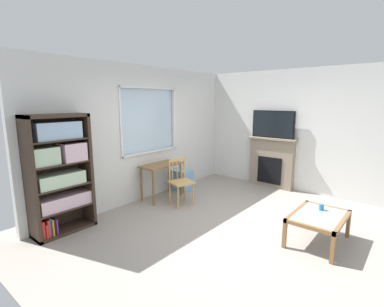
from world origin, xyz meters
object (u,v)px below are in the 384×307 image
sippy_cup (321,207)px  desk_under_window (161,170)px  bookshelf (59,171)px  wooden_chair (180,181)px  coffee_table (319,219)px  plastic_drawer_unit (182,180)px  fireplace (271,162)px  tv (273,124)px

sippy_cup → desk_under_window: bearing=96.4°
bookshelf → wooden_chair: 2.18m
coffee_table → desk_under_window: bearing=92.5°
coffee_table → plastic_drawer_unit: bearing=79.6°
fireplace → desk_under_window: bearing=147.8°
plastic_drawer_unit → sippy_cup: 3.10m
coffee_table → sippy_cup: bearing=7.8°
bookshelf → tv: bearing=-19.6°
desk_under_window → fireplace: bearing=-32.2°
wooden_chair → coffee_table: size_ratio=0.95×
desk_under_window → wooden_chair: size_ratio=0.99×
bookshelf → fireplace: (4.24, -1.50, -0.38)m
desk_under_window → coffee_table: bearing=-87.5°
coffee_table → sippy_cup: sippy_cup is taller
desk_under_window → wooden_chair: 0.53m
fireplace → tv: tv is taller
wooden_chair → coffee_table: (0.12, -2.53, -0.10)m
plastic_drawer_unit → sippy_cup: sippy_cup is taller
desk_under_window → tv: (2.20, -1.40, 0.87)m
wooden_chair → sippy_cup: wooden_chair is taller
plastic_drawer_unit → tv: tv is taller
desk_under_window → fireplace: (2.22, -1.40, -0.02)m
tv → sippy_cup: tv is taller
fireplace → coffee_table: (-2.09, -1.65, -0.22)m
plastic_drawer_unit → fireplace: (1.52, -1.45, 0.35)m
bookshelf → fireplace: size_ratio=1.56×
plastic_drawer_unit → tv: 2.43m
bookshelf → coffee_table: size_ratio=1.92×
desk_under_window → coffee_table: size_ratio=0.94×
coffee_table → bookshelf: bearing=124.3°
tv → coffee_table: tv is taller
wooden_chair → fireplace: bearing=-21.7°
tv → plastic_drawer_unit: bearing=136.1°
plastic_drawer_unit → coffee_table: size_ratio=0.49×
bookshelf → desk_under_window: bookshelf is taller
desk_under_window → fireplace: fireplace is taller
bookshelf → coffee_table: bearing=-55.7°
desk_under_window → tv: size_ratio=0.89×
coffee_table → wooden_chair: bearing=92.7°
fireplace → bookshelf: bearing=160.5°
plastic_drawer_unit → coffee_table: plastic_drawer_unit is taller
bookshelf → desk_under_window: (2.02, -0.11, -0.36)m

